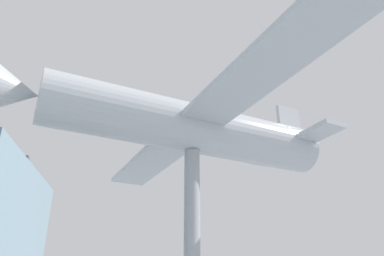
# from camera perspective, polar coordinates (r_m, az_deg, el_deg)

# --- Properties ---
(support_pylon_central) EXTENTS (0.53, 0.53, 6.34)m
(support_pylon_central) POSITION_cam_1_polar(r_m,az_deg,el_deg) (12.42, 0.00, -17.32)
(support_pylon_central) COLOR #999EA3
(support_pylon_central) RESTS_ON ground_plane
(suspended_airplane) EXTENTS (15.09, 12.21, 2.79)m
(suspended_airplane) POSITION_cam_1_polar(r_m,az_deg,el_deg) (13.43, -1.14, 0.28)
(suspended_airplane) COLOR #B2B7BC
(suspended_airplane) RESTS_ON support_pylon_central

